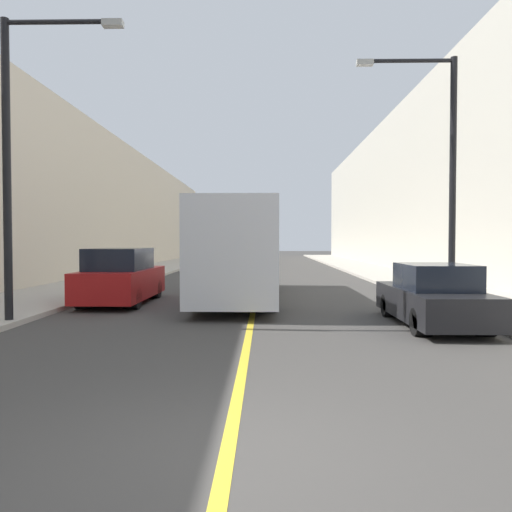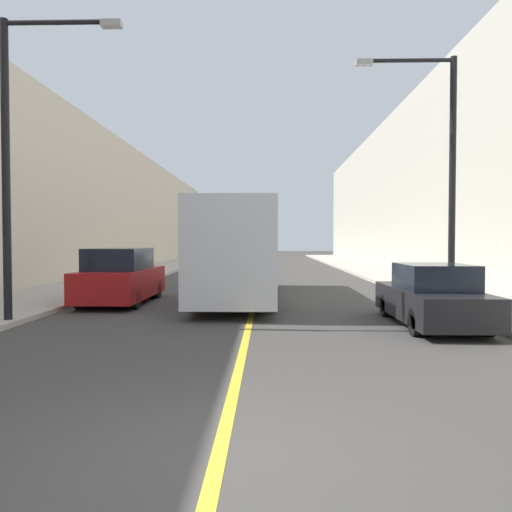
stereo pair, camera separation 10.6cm
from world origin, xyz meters
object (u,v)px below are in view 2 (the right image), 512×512
(bus, at_px, (240,250))
(street_lamp_right, at_px, (443,163))
(street_lamp_left, at_px, (17,147))
(car_right_near, at_px, (432,298))
(parked_suv_left, at_px, (121,278))

(bus, height_order, street_lamp_right, street_lamp_right)
(street_lamp_left, distance_m, street_lamp_right, 11.85)
(car_right_near, distance_m, street_lamp_left, 10.93)
(parked_suv_left, bearing_deg, bus, 20.95)
(parked_suv_left, relative_size, street_lamp_right, 0.65)
(street_lamp_left, bearing_deg, bus, 48.68)
(car_right_near, bearing_deg, parked_suv_left, 154.89)
(bus, bearing_deg, street_lamp_left, -131.32)
(car_right_near, relative_size, street_lamp_right, 0.61)
(bus, relative_size, parked_suv_left, 2.28)
(street_lamp_right, bearing_deg, bus, 155.04)
(bus, xyz_separation_m, street_lamp_right, (6.28, -2.92, 2.69))
(bus, distance_m, street_lamp_left, 8.29)
(parked_suv_left, height_order, street_lamp_left, street_lamp_left)
(street_lamp_right, bearing_deg, parked_suv_left, 172.10)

